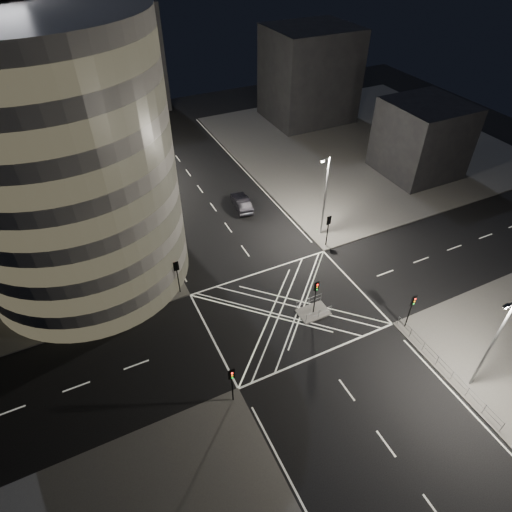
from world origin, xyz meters
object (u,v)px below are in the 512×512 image
traffic_signal_fr (328,225)px  traffic_signal_island (316,292)px  central_island (313,312)px  traffic_signal_nr (412,306)px  traffic_signal_nl (232,380)px  street_lamp_left_far (115,151)px  sedan (241,203)px  street_lamp_right_far (325,195)px  traffic_signal_fl (177,271)px  street_lamp_right_near (493,342)px  street_lamp_left_near (152,223)px

traffic_signal_fr → traffic_signal_island: same height
central_island → traffic_signal_nr: size_ratio=0.75×
traffic_signal_nl → street_lamp_left_far: (-0.64, 36.80, 2.63)m
central_island → traffic_signal_island: 2.84m
traffic_signal_nl → street_lamp_left_far: bearing=91.0°
central_island → traffic_signal_nr: bearing=-37.9°
sedan → traffic_signal_fr: bearing=123.9°
street_lamp_right_far → traffic_signal_fl: bearing=-173.1°
traffic_signal_fr → street_lamp_right_near: size_ratio=0.40×
central_island → traffic_signal_nr: 9.08m
traffic_signal_fr → sedan: (-5.56, 11.40, -2.08)m
street_lamp_left_far → street_lamp_right_near: same height
traffic_signal_nr → street_lamp_left_far: bearing=116.4°
traffic_signal_nl → street_lamp_right_near: 19.78m
traffic_signal_nl → traffic_signal_fr: size_ratio=1.00×
traffic_signal_nr → traffic_signal_fr: bearing=90.0°
traffic_signal_fl → street_lamp_left_far: 23.36m
traffic_signal_nl → traffic_signal_island: bearing=26.1°
traffic_signal_nl → street_lamp_left_far: size_ratio=0.40×
street_lamp_left_near → street_lamp_right_near: size_ratio=1.00×
street_lamp_left_far → sedan: 17.95m
street_lamp_right_near → street_lamp_left_far: bearing=113.2°
street_lamp_right_near → sedan: street_lamp_right_near is taller
traffic_signal_fr → sedan: bearing=116.0°
street_lamp_right_far → street_lamp_right_near: bearing=-90.0°
traffic_signal_fr → traffic_signal_fl: bearing=180.0°
traffic_signal_nl → street_lamp_left_far: street_lamp_left_far is taller
street_lamp_right_far → sedan: street_lamp_right_far is taller
street_lamp_left_near → street_lamp_right_near: (18.87, -26.00, 0.00)m
traffic_signal_nl → traffic_signal_nr: same height
street_lamp_right_near → traffic_signal_island: bearing=120.7°
street_lamp_left_far → sedan: size_ratio=1.97×
traffic_signal_fl → traffic_signal_nl: size_ratio=1.00×
traffic_signal_fl → traffic_signal_nl: same height
street_lamp_left_far → sedan: street_lamp_left_far is taller
sedan → street_lamp_right_near: bearing=108.8°
street_lamp_right_near → sedan: 33.12m
street_lamp_left_near → traffic_signal_fr: bearing=-15.9°
sedan → street_lamp_right_far: bearing=131.9°
central_island → traffic_signal_fl: (-10.80, 8.30, 2.84)m
central_island → traffic_signal_nl: size_ratio=0.75×
traffic_signal_island → street_lamp_left_near: 17.89m
traffic_signal_fr → street_lamp_right_far: 3.48m
street_lamp_left_far → street_lamp_right_near: 47.88m
traffic_signal_fl → traffic_signal_island: size_ratio=1.00×
traffic_signal_island → traffic_signal_fr: bearing=50.7°
central_island → street_lamp_left_far: size_ratio=0.30×
central_island → street_lamp_left_near: size_ratio=0.30×
street_lamp_left_near → traffic_signal_fl: bearing=-83.0°
street_lamp_left_far → street_lamp_right_near: (18.87, -44.00, 0.00)m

